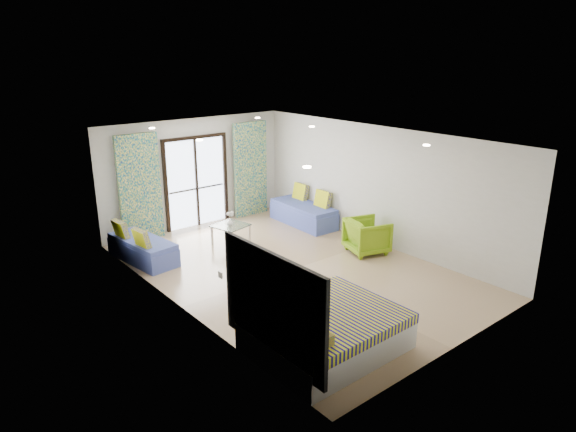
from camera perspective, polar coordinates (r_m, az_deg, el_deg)
floor at (r=10.48m, az=0.43°, el=-6.01°), size 5.00×7.50×0.01m
ceiling at (r=9.71m, az=0.46°, el=8.72°), size 5.00×7.50×0.01m
wall_back at (r=13.01m, az=-10.25°, el=4.74°), size 5.00×0.01×2.70m
wall_front at (r=7.69m, az=18.76°, el=-5.22°), size 5.00×0.01×2.70m
wall_left at (r=8.70m, az=-12.30°, el=-1.98°), size 0.01×7.50×2.70m
wall_right at (r=11.71m, az=9.88°, el=3.31°), size 0.01×7.50×2.70m
balcony_door at (r=13.01m, az=-10.17°, el=4.32°), size 1.76×0.08×2.28m
balcony_rail at (r=13.09m, az=-10.12°, el=3.02°), size 1.52×0.03×0.04m
curtain_left at (r=12.22m, az=-16.13°, el=2.98°), size 1.00×0.10×2.50m
curtain_right at (r=13.69m, az=-4.20°, el=5.20°), size 1.00×0.10×2.50m
downlight_a at (r=7.32m, az=2.12°, el=5.46°), size 0.12×0.12×0.02m
downlight_b at (r=9.39m, az=15.14°, el=7.61°), size 0.12×0.12×0.02m
downlight_c at (r=9.73m, az=-9.80°, el=8.31°), size 0.12×0.12×0.02m
downlight_d at (r=11.37m, az=2.67°, el=9.90°), size 0.12×0.12×0.02m
downlight_e at (r=11.49m, az=-14.88°, el=9.42°), size 0.12×0.12×0.02m
downlight_f at (r=12.91m, az=-3.40°, el=10.84°), size 0.12×0.12×0.02m
headboard at (r=6.86m, az=-1.78°, el=-9.89°), size 0.06×2.10×1.50m
switch_plate at (r=7.78m, az=-7.53°, el=-6.52°), size 0.02×0.10×0.10m
bed at (r=7.78m, az=4.13°, el=-12.59°), size 2.11×1.73×0.73m
daybed_left at (r=11.27m, az=-15.90°, el=-3.50°), size 0.89×1.81×0.86m
daybed_right at (r=13.13m, az=1.77°, el=0.35°), size 0.82×1.93×0.94m
coffee_table at (r=11.79m, az=-6.40°, el=-1.23°), size 0.84×0.84×0.80m
vase at (r=11.68m, az=-6.48°, el=-0.73°), size 0.21×0.21×0.16m
armchair at (r=11.36m, az=8.80°, el=-2.02°), size 0.97×1.00×0.84m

